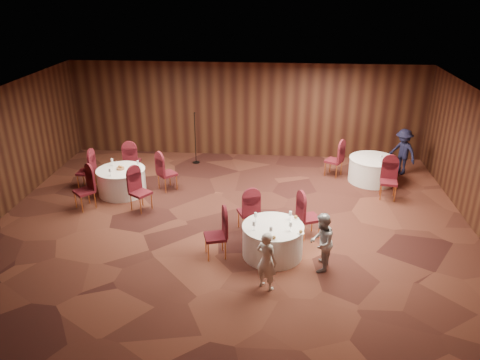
# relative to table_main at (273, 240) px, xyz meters

# --- Properties ---
(ground) EXTENTS (12.00, 12.00, 0.00)m
(ground) POSITION_rel_table_main_xyz_m (-1.07, 1.43, -0.38)
(ground) COLOR black
(ground) RESTS_ON ground
(room_shell) EXTENTS (12.00, 12.00, 12.00)m
(room_shell) POSITION_rel_table_main_xyz_m (-1.07, 1.43, 1.59)
(room_shell) COLOR silver
(room_shell) RESTS_ON ground
(table_main) EXTENTS (1.37, 1.37, 0.74)m
(table_main) POSITION_rel_table_main_xyz_m (0.00, 0.00, 0.00)
(table_main) COLOR silver
(table_main) RESTS_ON ground
(table_left) EXTENTS (1.37, 1.37, 0.74)m
(table_left) POSITION_rel_table_main_xyz_m (-4.39, 2.92, 0.00)
(table_left) COLOR silver
(table_left) RESTS_ON ground
(table_right) EXTENTS (1.43, 1.43, 0.74)m
(table_right) POSITION_rel_table_main_xyz_m (2.93, 4.43, 0.00)
(table_right) COLOR silver
(table_right) RESTS_ON ground
(chairs_main) EXTENTS (2.77, 1.90, 1.00)m
(chairs_main) POSITION_rel_table_main_xyz_m (-0.35, 0.62, 0.12)
(chairs_main) COLOR #3C0C15
(chairs_main) RESTS_ON ground
(chairs_left) EXTENTS (3.04, 2.93, 1.00)m
(chairs_left) POSITION_rel_table_main_xyz_m (-4.35, 2.91, 0.12)
(chairs_left) COLOR #3C0C15
(chairs_left) RESTS_ON ground
(chairs_right) EXTENTS (2.02, 2.20, 1.00)m
(chairs_right) POSITION_rel_table_main_xyz_m (2.48, 4.01, 0.12)
(chairs_right) COLOR #3C0C15
(chairs_right) RESTS_ON ground
(tabletop_main) EXTENTS (1.11, 1.10, 0.22)m
(tabletop_main) POSITION_rel_table_main_xyz_m (0.15, -0.11, 0.47)
(tabletop_main) COLOR silver
(tabletop_main) RESTS_ON table_main
(tabletop_left) EXTENTS (0.87, 0.80, 0.22)m
(tabletop_left) POSITION_rel_table_main_xyz_m (-4.38, 2.91, 0.45)
(tabletop_left) COLOR silver
(tabletop_left) RESTS_ON table_left
(tabletop_right) EXTENTS (0.08, 0.08, 0.22)m
(tabletop_right) POSITION_rel_table_main_xyz_m (3.09, 4.18, 0.52)
(tabletop_right) COLOR silver
(tabletop_right) RESTS_ON table_right
(mic_stand) EXTENTS (0.24, 0.24, 1.73)m
(mic_stand) POSITION_rel_table_main_xyz_m (-2.69, 5.50, 0.14)
(mic_stand) COLOR black
(mic_stand) RESTS_ON ground
(woman_a) EXTENTS (0.55, 0.51, 1.27)m
(woman_a) POSITION_rel_table_main_xyz_m (-0.10, -1.22, 0.26)
(woman_a) COLOR silver
(woman_a) RESTS_ON ground
(woman_b) EXTENTS (0.62, 0.73, 1.30)m
(woman_b) POSITION_rel_table_main_xyz_m (1.02, -0.46, 0.28)
(woman_b) COLOR #A2A2A6
(woman_b) RESTS_ON ground
(man_c) EXTENTS (1.03, 1.07, 1.46)m
(man_c) POSITION_rel_table_main_xyz_m (3.95, 5.13, 0.36)
(man_c) COLOR black
(man_c) RESTS_ON ground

